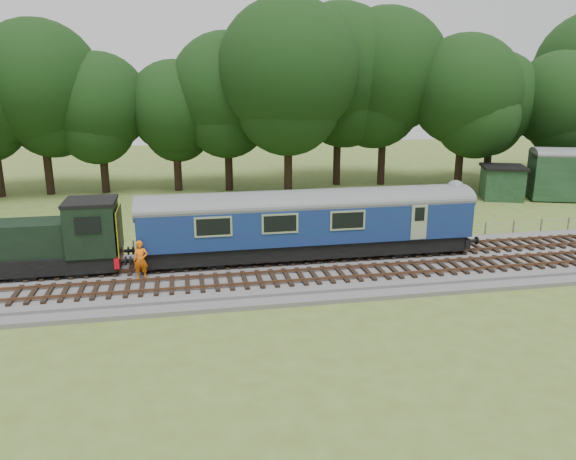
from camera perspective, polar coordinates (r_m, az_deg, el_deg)
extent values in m
plane|color=#4F6124|center=(30.53, 7.13, -3.97)|extent=(120.00, 120.00, 0.00)
cube|color=#4C4C4F|center=(30.47, 7.14, -3.66)|extent=(70.00, 7.00, 0.35)
cube|color=brown|center=(30.99, 6.77, -2.71)|extent=(66.50, 0.07, 0.14)
cube|color=brown|center=(32.29, 6.01, -1.94)|extent=(66.50, 0.07, 0.14)
cube|color=brown|center=(28.30, 8.59, -4.55)|extent=(66.50, 0.07, 0.14)
cube|color=brown|center=(29.58, 7.68, -3.63)|extent=(66.50, 0.07, 0.14)
cube|color=black|center=(30.85, 2.03, -1.58)|extent=(17.46, 2.52, 0.85)
cube|color=navy|center=(30.46, 2.06, 0.98)|extent=(18.00, 2.80, 2.05)
cube|color=yellow|center=(33.69, 17.18, 1.04)|extent=(0.06, 2.74, 1.30)
cube|color=black|center=(32.73, 12.33, -1.30)|extent=(2.60, 2.00, 0.55)
cube|color=black|center=(30.19, -9.16, -2.55)|extent=(2.60, 2.00, 0.55)
cube|color=black|center=(31.12, -24.82, -2.98)|extent=(8.73, 2.39, 0.85)
cube|color=black|center=(31.11, -27.22, -0.87)|extent=(6.30, 2.08, 1.70)
cube|color=black|center=(30.04, -19.26, 0.25)|extent=(2.40, 2.55, 2.60)
cube|color=#B30D16|center=(30.31, -16.79, -2.56)|extent=(0.25, 2.60, 0.55)
cube|color=yellow|center=(29.91, -16.73, 0.01)|extent=(0.06, 2.55, 2.30)
imported|color=orange|center=(28.52, -14.73, -2.97)|extent=(0.73, 0.50, 1.95)
cube|color=#163118|center=(50.75, 20.91, 4.43)|extent=(4.01, 4.01, 2.61)
cube|color=black|center=(50.53, 21.06, 5.99)|extent=(4.41, 4.41, 0.21)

